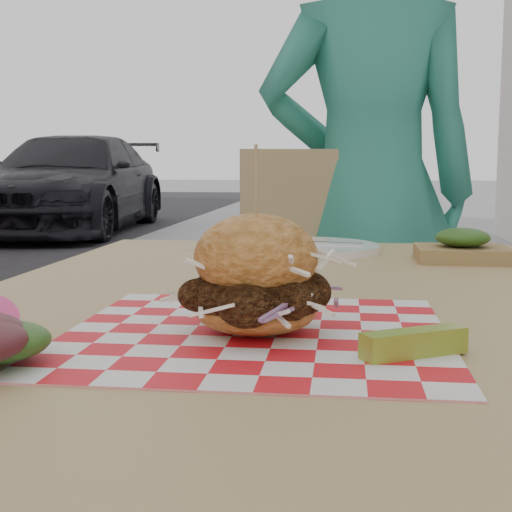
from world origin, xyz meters
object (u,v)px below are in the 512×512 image
at_px(patio_table, 286,356).
at_px(patio_chair, 308,303).
at_px(diner, 369,192).
at_px(car_dark, 72,183).
at_px(sandwich, 256,281).

height_order(patio_table, patio_chair, patio_chair).
height_order(diner, patio_table, diner).
bearing_deg(car_dark, patio_chair, -68.19).
bearing_deg(patio_table, sandwich, -93.28).
bearing_deg(car_dark, sandwich, -71.21).
distance_m(diner, patio_chair, 0.36).
relative_size(patio_table, patio_chair, 1.26).
relative_size(diner, patio_chair, 1.76).
xyz_separation_m(diner, patio_chair, (-0.16, -0.16, -0.28)).
bearing_deg(sandwich, patio_chair, 90.46).
distance_m(car_dark, sandwich, 9.33).
bearing_deg(patio_chair, car_dark, 102.99).
relative_size(car_dark, sandwich, 25.40).
distance_m(patio_table, sandwich, 0.25).
xyz_separation_m(patio_chair, sandwich, (0.01, -1.16, 0.25)).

